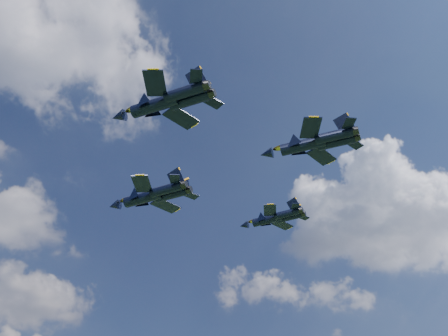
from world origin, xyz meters
TOP-DOWN VIEW (x-y plane):
  - jet_lead at (-10.13, 23.08)m, footprint 13.97×17.21m
  - jet_left at (-17.39, 1.66)m, footprint 14.33×16.98m
  - jet_right at (14.79, 19.05)m, footprint 10.94×13.98m
  - jet_slot at (6.67, -3.03)m, footprint 13.98×15.93m

SIDE VIEW (x-z plane):
  - jet_lead at x=-10.13m, z-range 52.49..56.80m
  - jet_right at x=14.79m, z-range 53.41..56.88m
  - jet_slot at x=6.67m, z-range 53.71..57.80m
  - jet_left at x=-17.39m, z-range 55.02..59.33m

